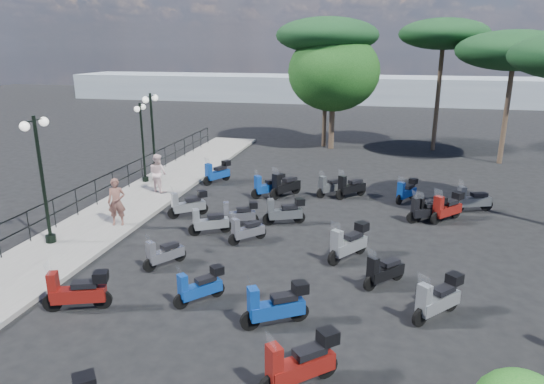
% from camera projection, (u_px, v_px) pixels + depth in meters
% --- Properties ---
extents(ground, '(120.00, 120.00, 0.00)m').
position_uv_depth(ground, '(265.00, 243.00, 16.93)').
color(ground, black).
rests_on(ground, ground).
extents(sidewalk, '(3.00, 30.00, 0.15)m').
position_uv_depth(sidewalk, '(136.00, 202.00, 21.07)').
color(sidewalk, slate).
rests_on(sidewalk, ground).
extents(railing, '(0.04, 26.04, 1.10)m').
position_uv_depth(railing, '(104.00, 183.00, 20.92)').
color(railing, black).
rests_on(railing, sidewalk).
extents(lamp_post_0, '(0.36, 1.28, 4.33)m').
position_uv_depth(lamp_post_0, '(41.00, 172.00, 15.89)').
color(lamp_post_0, black).
rests_on(lamp_post_0, sidewalk).
extents(lamp_post_1, '(0.34, 1.26, 4.28)m').
position_uv_depth(lamp_post_1, '(153.00, 132.00, 23.50)').
color(lamp_post_1, black).
rests_on(lamp_post_1, sidewalk).
extents(lamp_post_2, '(0.41, 1.13, 3.85)m').
position_uv_depth(lamp_post_2, '(142.00, 137.00, 23.36)').
color(lamp_post_2, black).
rests_on(lamp_post_2, sidewalk).
extents(woman, '(0.75, 0.60, 1.79)m').
position_uv_depth(woman, '(117.00, 202.00, 17.96)').
color(woman, brown).
rests_on(woman, sidewalk).
extents(pedestrian_far, '(1.06, 0.96, 1.77)m').
position_uv_depth(pedestrian_far, '(158.00, 173.00, 22.05)').
color(pedestrian_far, beige).
rests_on(pedestrian_far, sidewalk).
extents(scooter_1, '(1.68, 0.84, 1.39)m').
position_uv_depth(scooter_1, '(77.00, 292.00, 12.50)').
color(scooter_1, black).
rests_on(scooter_1, ground).
extents(scooter_2, '(0.94, 1.31, 1.21)m').
position_uv_depth(scooter_2, '(164.00, 254.00, 14.99)').
color(scooter_2, black).
rests_on(scooter_2, ground).
extents(scooter_3, '(1.46, 0.75, 1.21)m').
position_uv_depth(scooter_3, '(239.00, 214.00, 18.44)').
color(scooter_3, black).
rests_on(scooter_3, ground).
extents(scooter_4, '(1.39, 1.19, 1.33)m').
position_uv_depth(scooter_4, '(188.00, 205.00, 19.38)').
color(scooter_4, black).
rests_on(scooter_4, ground).
extents(scooter_5, '(1.02, 1.59, 1.38)m').
position_uv_depth(scooter_5, '(217.00, 173.00, 24.10)').
color(scooter_5, black).
rests_on(scooter_5, ground).
extents(scooter_7, '(1.11, 1.23, 1.20)m').
position_uv_depth(scooter_7, '(200.00, 287.00, 12.88)').
color(scooter_7, black).
rests_on(scooter_7, ground).
extents(scooter_8, '(1.44, 0.93, 1.28)m').
position_uv_depth(scooter_8, '(209.00, 223.00, 17.56)').
color(scooter_8, black).
rests_on(scooter_8, ground).
extents(scooter_9, '(1.10, 1.18, 1.21)m').
position_uv_depth(scooter_9, '(247.00, 231.00, 16.85)').
color(scooter_9, black).
rests_on(scooter_9, ground).
extents(scooter_10, '(1.17, 1.61, 1.49)m').
position_uv_depth(scooter_10, '(285.00, 186.00, 21.88)').
color(scooter_10, black).
rests_on(scooter_10, ground).
extents(scooter_11, '(1.38, 1.25, 1.35)m').
position_uv_depth(scooter_11, '(269.00, 186.00, 21.88)').
color(scooter_11, black).
rests_on(scooter_11, ground).
extents(scooter_12, '(1.48, 1.35, 1.46)m').
position_uv_depth(scooter_12, '(300.00, 364.00, 9.63)').
color(scooter_12, black).
rests_on(scooter_12, ground).
extents(scooter_13, '(1.59, 1.08, 1.41)m').
position_uv_depth(scooter_13, '(276.00, 306.00, 11.80)').
color(scooter_13, black).
rests_on(scooter_13, ground).
extents(scooter_14, '(1.21, 1.58, 1.45)m').
position_uv_depth(scooter_14, '(349.00, 243.00, 15.47)').
color(scooter_14, black).
rests_on(scooter_14, ground).
extents(scooter_15, '(1.58, 0.87, 1.33)m').
position_uv_depth(scooter_15, '(285.00, 212.00, 18.54)').
color(scooter_15, black).
rests_on(scooter_15, ground).
extents(scooter_16, '(1.29, 1.34, 1.40)m').
position_uv_depth(scooter_16, '(350.00, 187.00, 21.77)').
color(scooter_16, black).
rests_on(scooter_16, ground).
extents(scooter_17, '(1.14, 1.25, 1.27)m').
position_uv_depth(scooter_17, '(330.00, 187.00, 22.04)').
color(scooter_17, black).
rests_on(scooter_17, ground).
extents(scooter_19, '(1.15, 1.22, 1.26)m').
position_uv_depth(scooter_19, '(384.00, 272.00, 13.79)').
color(scooter_19, black).
rests_on(scooter_19, ground).
extents(scooter_20, '(1.30, 1.40, 1.39)m').
position_uv_depth(scooter_20, '(438.00, 299.00, 12.12)').
color(scooter_20, black).
rests_on(scooter_20, ground).
extents(scooter_21, '(1.53, 0.90, 1.31)m').
position_uv_depth(scooter_21, '(427.00, 210.00, 18.76)').
color(scooter_21, black).
rests_on(scooter_21, ground).
extents(scooter_22, '(1.00, 1.32, 1.24)m').
position_uv_depth(scooter_22, '(425.00, 209.00, 19.10)').
color(scooter_22, black).
rests_on(scooter_22, ground).
extents(scooter_25, '(1.33, 1.43, 1.42)m').
position_uv_depth(scooter_25, '(447.00, 208.00, 18.86)').
color(scooter_25, black).
rests_on(scooter_25, ground).
extents(scooter_26, '(1.68, 0.85, 1.40)m').
position_uv_depth(scooter_26, '(472.00, 201.00, 19.93)').
color(scooter_26, black).
rests_on(scooter_26, ground).
extents(scooter_27, '(0.95, 1.40, 1.24)m').
position_uv_depth(scooter_27, '(406.00, 191.00, 21.26)').
color(scooter_27, black).
rests_on(scooter_27, ground).
extents(broadleaf_tree, '(5.87, 5.87, 7.46)m').
position_uv_depth(broadleaf_tree, '(334.00, 72.00, 30.95)').
color(broadleaf_tree, '#38281E').
rests_on(broadleaf_tree, ground).
extents(pine_0, '(5.48, 5.48, 8.23)m').
position_uv_depth(pine_0, '(444.00, 34.00, 29.77)').
color(pine_0, '#38281E').
rests_on(pine_0, ground).
extents(pine_1, '(6.32, 6.32, 7.44)m').
position_uv_depth(pine_1, '(515.00, 51.00, 26.48)').
color(pine_1, '#38281E').
rests_on(pine_1, ground).
extents(pine_2, '(6.59, 6.59, 8.36)m').
position_uv_depth(pine_2, '(327.00, 36.00, 30.95)').
color(pine_2, '#38281E').
rests_on(pine_2, ground).
extents(distant_hills, '(70.00, 8.00, 3.00)m').
position_uv_depth(distant_hills, '(352.00, 89.00, 58.49)').
color(distant_hills, gray).
rests_on(distant_hills, ground).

